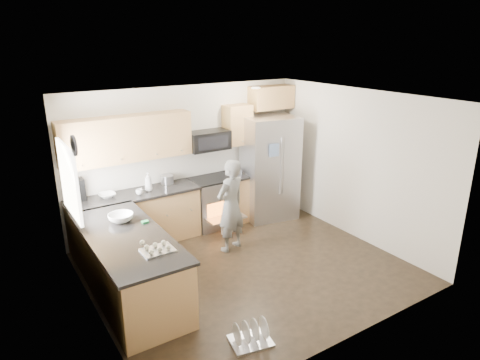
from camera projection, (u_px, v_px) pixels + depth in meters
ground at (247, 268)px, 6.61m from camera, size 4.50×4.50×0.00m
room_shell at (245, 164)px, 6.07m from camera, size 4.54×4.04×2.62m
back_cabinet_run at (163, 185)px, 7.39m from camera, size 4.45×0.64×2.50m
peninsula at (129, 266)px, 5.76m from camera, size 0.96×2.36×1.04m
stove_range at (212, 191)px, 7.92m from camera, size 0.76×0.97×1.79m
refrigerator at (270, 168)px, 8.23m from camera, size 1.09×0.91×1.99m
person at (231, 206)px, 6.97m from camera, size 0.65×0.52×1.56m
dish_rack at (251, 336)px, 4.98m from camera, size 0.54×0.46×0.29m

